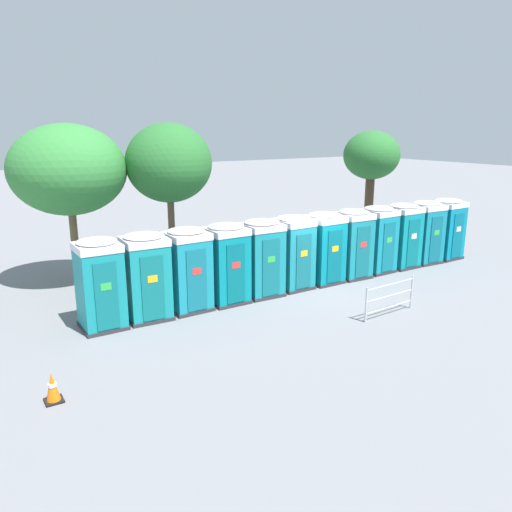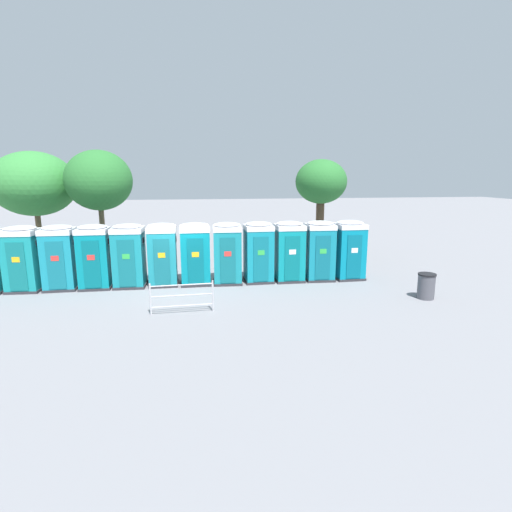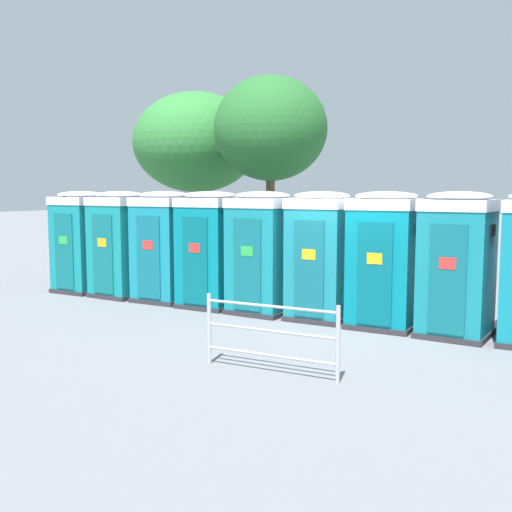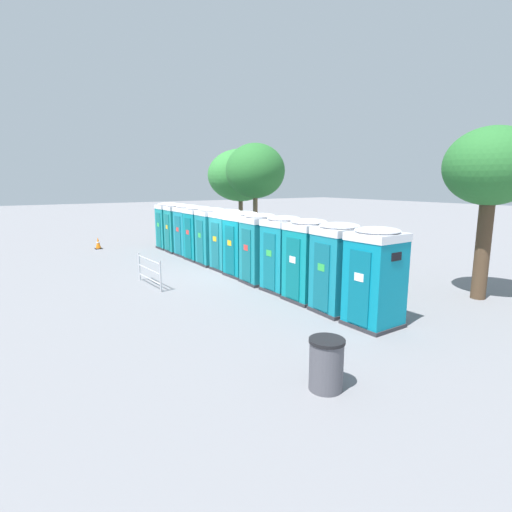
% 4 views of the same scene
% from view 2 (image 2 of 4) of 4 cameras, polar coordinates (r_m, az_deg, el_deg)
% --- Properties ---
extents(ground_plane, '(120.00, 120.00, 0.00)m').
position_cam_2_polar(ground_plane, '(16.73, -10.81, -4.08)').
color(ground_plane, slate).
extents(portapotty_1, '(1.29, 1.25, 2.54)m').
position_cam_2_polar(portapotty_1, '(17.82, -30.30, -0.28)').
color(portapotty_1, '#2D2D33').
rests_on(portapotty_1, ground).
extents(portapotty_2, '(1.24, 1.23, 2.54)m').
position_cam_2_polar(portapotty_2, '(17.40, -26.24, -0.14)').
color(portapotty_2, '#2D2D33').
rests_on(portapotty_2, ground).
extents(portapotty_3, '(1.21, 1.21, 2.54)m').
position_cam_2_polar(portapotty_3, '(17.01, -22.06, -0.03)').
color(portapotty_3, '#2D2D33').
rests_on(portapotty_3, ground).
extents(portapotty_4, '(1.25, 1.23, 2.54)m').
position_cam_2_polar(portapotty_4, '(16.75, -17.70, 0.10)').
color(portapotty_4, '#2D2D33').
rests_on(portapotty_4, ground).
extents(portapotty_5, '(1.18, 1.22, 2.54)m').
position_cam_2_polar(portapotty_5, '(16.64, -13.21, 0.27)').
color(portapotty_5, '#2D2D33').
rests_on(portapotty_5, ground).
extents(portapotty_6, '(1.23, 1.22, 2.54)m').
position_cam_2_polar(portapotty_6, '(16.53, -8.68, 0.37)').
color(portapotty_6, '#2D2D33').
rests_on(portapotty_6, ground).
extents(portapotty_7, '(1.22, 1.25, 2.54)m').
position_cam_2_polar(portapotty_7, '(16.52, -4.13, 0.47)').
color(portapotty_7, '#2D2D33').
rests_on(portapotty_7, ground).
extents(portapotty_8, '(1.21, 1.23, 2.54)m').
position_cam_2_polar(portapotty_8, '(16.72, 0.36, 0.63)').
color(portapotty_8, '#2D2D33').
rests_on(portapotty_8, ground).
extents(portapotty_9, '(1.20, 1.21, 2.54)m').
position_cam_2_polar(portapotty_9, '(16.93, 4.77, 0.72)').
color(portapotty_9, '#2D2D33').
rests_on(portapotty_9, ground).
extents(portapotty_10, '(1.24, 1.25, 2.54)m').
position_cam_2_polar(portapotty_10, '(17.24, 9.05, 0.82)').
color(portapotty_10, '#2D2D33').
rests_on(portapotty_10, ground).
extents(portapotty_11, '(1.25, 1.23, 2.54)m').
position_cam_2_polar(portapotty_11, '(17.67, 13.12, 0.92)').
color(portapotty_11, '#2D2D33').
rests_on(portapotty_11, ground).
extents(street_tree_0, '(2.73, 2.73, 5.26)m').
position_cam_2_polar(street_tree_0, '(21.89, 9.27, 10.22)').
color(street_tree_0, '#4C3826').
rests_on(street_tree_0, ground).
extents(street_tree_1, '(3.02, 3.02, 5.57)m').
position_cam_2_polar(street_tree_1, '(20.11, -21.53, 9.96)').
color(street_tree_1, brown).
rests_on(street_tree_1, ground).
extents(street_tree_2, '(3.85, 3.85, 5.55)m').
position_cam_2_polar(street_tree_2, '(22.00, -29.13, 8.97)').
color(street_tree_2, brown).
rests_on(street_tree_2, ground).
extents(trash_can, '(0.64, 0.64, 0.94)m').
position_cam_2_polar(trash_can, '(15.81, 23.14, -3.96)').
color(trash_can, '#4C4C54').
rests_on(trash_can, ground).
extents(event_barrier, '(2.06, 0.16, 1.05)m').
position_cam_2_polar(event_barrier, '(13.23, -10.52, -5.69)').
color(event_barrier, '#B7B7BC').
rests_on(event_barrier, ground).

